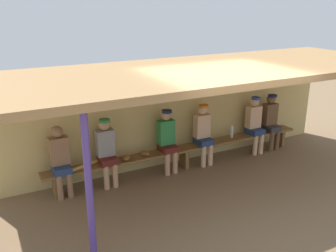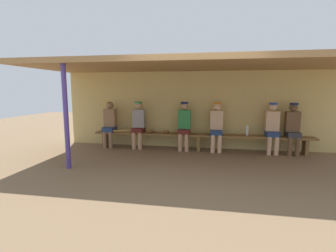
% 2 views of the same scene
% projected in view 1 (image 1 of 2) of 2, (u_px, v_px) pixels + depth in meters
% --- Properties ---
extents(ground_plane, '(24.00, 24.00, 0.00)m').
position_uv_depth(ground_plane, '(226.00, 198.00, 6.90)').
color(ground_plane, brown).
extents(back_wall, '(8.00, 0.20, 2.20)m').
position_uv_depth(back_wall, '(174.00, 114.00, 8.23)').
color(back_wall, tan).
rests_on(back_wall, ground).
extents(dugout_roof, '(8.00, 2.80, 0.12)m').
position_uv_depth(dugout_roof, '(209.00, 71.00, 6.77)').
color(dugout_roof, '#9E7547').
rests_on(dugout_roof, back_wall).
extents(support_post, '(0.10, 0.10, 2.20)m').
position_uv_depth(support_post, '(89.00, 190.00, 4.92)').
color(support_post, '#4C388C').
rests_on(support_post, ground).
extents(bench, '(6.00, 0.36, 0.46)m').
position_uv_depth(bench, '(184.00, 151.00, 8.08)').
color(bench, brown).
rests_on(bench, ground).
extents(player_middle, '(0.34, 0.42, 1.34)m').
position_uv_depth(player_middle, '(255.00, 122.00, 8.81)').
color(player_middle, navy).
rests_on(player_middle, ground).
extents(player_with_sunglasses, '(0.34, 0.42, 1.34)m').
position_uv_depth(player_with_sunglasses, '(106.00, 149.00, 7.21)').
color(player_with_sunglasses, '#591E19').
rests_on(player_with_sunglasses, ground).
extents(player_leftmost, '(0.34, 0.42, 1.34)m').
position_uv_depth(player_leftmost, '(167.00, 138.00, 7.79)').
color(player_leftmost, '#591E19').
rests_on(player_leftmost, ground).
extents(player_in_red, '(0.34, 0.42, 1.34)m').
position_uv_depth(player_in_red, '(60.00, 158.00, 6.83)').
color(player_in_red, navy).
rests_on(player_in_red, ground).
extents(player_in_blue, '(0.34, 0.42, 1.34)m').
position_uv_depth(player_in_blue, '(271.00, 119.00, 9.03)').
color(player_in_blue, '#333338').
rests_on(player_in_blue, ground).
extents(player_shirtless_tan, '(0.34, 0.42, 1.34)m').
position_uv_depth(player_shirtless_tan, '(203.00, 131.00, 8.18)').
color(player_shirtless_tan, navy).
rests_on(player_shirtless_tan, ground).
extents(water_bottle_green, '(0.07, 0.07, 0.27)m').
position_uv_depth(water_bottle_green, '(232.00, 132.00, 8.61)').
color(water_bottle_green, silver).
rests_on(water_bottle_green, bench).
extents(baseball_glove_worn, '(0.28, 0.29, 0.09)m').
position_uv_depth(baseball_glove_worn, '(126.00, 158.00, 7.43)').
color(baseball_glove_worn, brown).
rests_on(baseball_glove_worn, bench).
extents(baseball_glove_dark_brown, '(0.22, 0.27, 0.09)m').
position_uv_depth(baseball_glove_dark_brown, '(145.00, 153.00, 7.64)').
color(baseball_glove_dark_brown, brown).
rests_on(baseball_glove_dark_brown, bench).
extents(baseball_bat, '(0.81, 0.35, 0.07)m').
position_uv_depth(baseball_bat, '(85.00, 166.00, 7.10)').
color(baseball_bat, tan).
rests_on(baseball_bat, bench).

